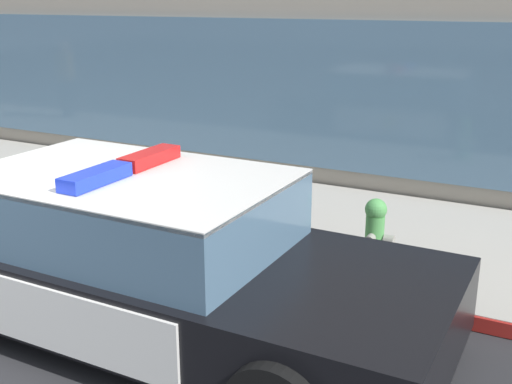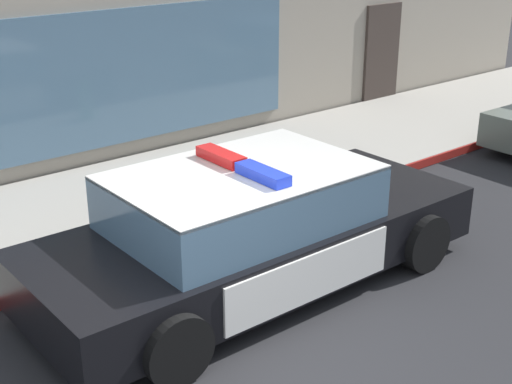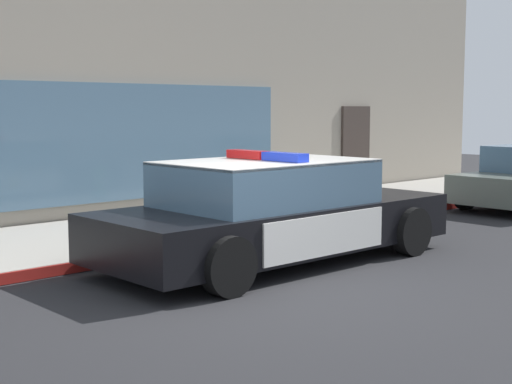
# 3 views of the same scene
# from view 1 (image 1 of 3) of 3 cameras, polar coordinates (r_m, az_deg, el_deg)

# --- Properties ---
(sidewalk) EXTENTS (48.00, 3.13, 0.15)m
(sidewalk) POSITION_cam_1_polar(r_m,az_deg,el_deg) (8.62, -6.12, -1.23)
(sidewalk) COLOR #A39E93
(sidewalk) RESTS_ON ground
(curb_red_paint) EXTENTS (28.80, 0.04, 0.14)m
(curb_red_paint) POSITION_cam_1_polar(r_m,az_deg,el_deg) (7.44, -12.82, -4.64)
(curb_red_paint) COLOR maroon
(curb_red_paint) RESTS_ON ground
(police_cruiser) EXTENTS (5.13, 2.19, 1.49)m
(police_cruiser) POSITION_cam_1_polar(r_m,az_deg,el_deg) (5.51, -10.19, -5.56)
(police_cruiser) COLOR black
(police_cruiser) RESTS_ON ground
(fire_hydrant) EXTENTS (0.34, 0.39, 0.73)m
(fire_hydrant) POSITION_cam_1_polar(r_m,az_deg,el_deg) (6.48, 10.72, -3.77)
(fire_hydrant) COLOR #4C994C
(fire_hydrant) RESTS_ON sidewalk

